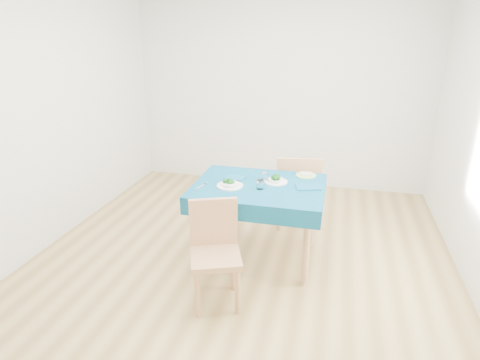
% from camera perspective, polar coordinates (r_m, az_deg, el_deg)
% --- Properties ---
extents(room_shell, '(4.02, 4.52, 2.73)m').
position_cam_1_polar(room_shell, '(3.41, -0.00, 7.86)').
color(room_shell, olive).
rests_on(room_shell, ground).
extents(table, '(1.18, 0.90, 0.76)m').
position_cam_1_polar(table, '(3.85, 2.59, -5.99)').
color(table, navy).
rests_on(table, ground).
extents(chair_near, '(0.52, 0.54, 0.97)m').
position_cam_1_polar(chair_near, '(3.18, -3.50, -10.00)').
color(chair_near, '#AF7E52').
rests_on(chair_near, ground).
extents(chair_far, '(0.55, 0.58, 1.17)m').
position_cam_1_polar(chair_far, '(4.48, 8.20, 0.67)').
color(chair_far, '#AF7E52').
rests_on(chair_far, ground).
extents(bowl_near, '(0.24, 0.24, 0.07)m').
position_cam_1_polar(bowl_near, '(3.65, -1.45, -0.37)').
color(bowl_near, white).
rests_on(bowl_near, table).
extents(bowl_far, '(0.22, 0.22, 0.07)m').
position_cam_1_polar(bowl_far, '(3.76, 5.13, 0.14)').
color(bowl_far, white).
rests_on(bowl_far, table).
extents(fork_near, '(0.06, 0.16, 0.00)m').
position_cam_1_polar(fork_near, '(3.67, -5.54, -0.88)').
color(fork_near, silver).
rests_on(fork_near, table).
extents(knife_near, '(0.03, 0.19, 0.00)m').
position_cam_1_polar(knife_near, '(3.61, -0.86, -1.20)').
color(knife_near, silver).
rests_on(knife_near, table).
extents(fork_far, '(0.07, 0.16, 0.00)m').
position_cam_1_polar(fork_far, '(3.79, 3.37, -0.11)').
color(fork_far, silver).
rests_on(fork_far, table).
extents(knife_far, '(0.04, 0.19, 0.00)m').
position_cam_1_polar(knife_far, '(3.71, 10.09, -0.91)').
color(knife_far, silver).
rests_on(knife_far, table).
extents(napkin_near, '(0.20, 0.15, 0.01)m').
position_cam_1_polar(napkin_near, '(3.85, -0.74, 0.31)').
color(napkin_near, '#0D5072').
rests_on(napkin_near, table).
extents(napkin_far, '(0.25, 0.21, 0.01)m').
position_cam_1_polar(napkin_far, '(3.67, 9.66, -1.01)').
color(napkin_far, '#0D5072').
rests_on(napkin_far, table).
extents(tumbler_center, '(0.07, 0.07, 0.09)m').
position_cam_1_polar(tumbler_center, '(3.77, 3.58, 0.42)').
color(tumbler_center, white).
rests_on(tumbler_center, table).
extents(tumbler_side, '(0.06, 0.06, 0.08)m').
position_cam_1_polar(tumbler_side, '(3.59, 2.88, -0.64)').
color(tumbler_side, white).
rests_on(tumbler_side, table).
extents(side_plate, '(0.20, 0.20, 0.01)m').
position_cam_1_polar(side_plate, '(3.98, 9.36, 0.67)').
color(side_plate, '#A2D768').
rests_on(side_plate, table).
extents(bread_slice, '(0.12, 0.12, 0.02)m').
position_cam_1_polar(bread_slice, '(3.97, 9.37, 0.85)').
color(bread_slice, beige).
rests_on(bread_slice, side_plate).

